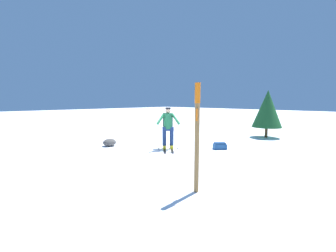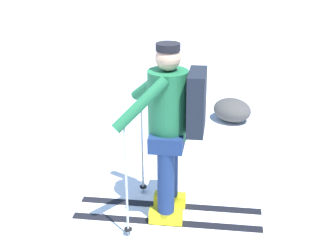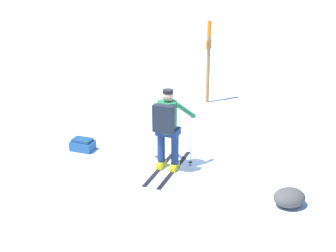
{
  "view_description": "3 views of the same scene",
  "coord_description": "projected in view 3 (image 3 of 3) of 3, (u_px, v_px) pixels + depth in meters",
  "views": [
    {
      "loc": [
        -5.35,
        -5.64,
        1.9
      ],
      "look_at": [
        0.79,
        0.47,
        0.9
      ],
      "focal_mm": 24.0,
      "sensor_mm": 36.0,
      "label": 1
    },
    {
      "loc": [
        3.79,
        -1.68,
        2.47
      ],
      "look_at": [
        0.79,
        0.47,
        0.9
      ],
      "focal_mm": 50.0,
      "sensor_mm": 36.0,
      "label": 2
    },
    {
      "loc": [
        3.91,
        8.11,
        4.16
      ],
      "look_at": [
        0.79,
        0.47,
        0.9
      ],
      "focal_mm": 50.0,
      "sensor_mm": 36.0,
      "label": 3
    }
  ],
  "objects": [
    {
      "name": "trail_marker",
      "position": [
        208.0,
        56.0,
        12.51
      ],
      "size": [
        0.22,
        0.14,
        2.24
      ],
      "color": "olive",
      "rests_on": "ground_plane"
    },
    {
      "name": "ground_plane",
      "position": [
        194.0,
        153.0,
        9.88
      ],
      "size": [
        80.0,
        80.0,
        0.0
      ],
      "primitive_type": "plane",
      "color": "white"
    },
    {
      "name": "skier",
      "position": [
        167.0,
        125.0,
        8.84
      ],
      "size": [
        1.46,
        1.52,
        1.61
      ],
      "color": "black",
      "rests_on": "ground_plane"
    },
    {
      "name": "rock_boulder",
      "position": [
        289.0,
        197.0,
        7.85
      ],
      "size": [
        0.56,
        0.47,
        0.31
      ],
      "primitive_type": "ellipsoid",
      "color": "#474442",
      "rests_on": "ground_plane"
    },
    {
      "name": "dropped_backpack",
      "position": [
        83.0,
        145.0,
        9.96
      ],
      "size": [
        0.58,
        0.57,
        0.26
      ],
      "color": "navy",
      "rests_on": "ground_plane"
    }
  ]
}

